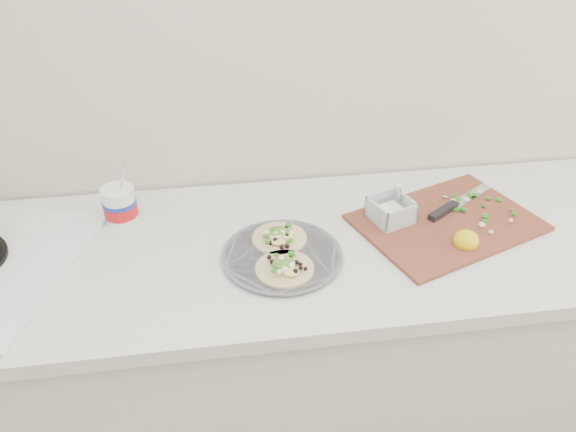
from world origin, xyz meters
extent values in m
cube|color=beige|center=(0.00, 1.73, 1.30)|extent=(3.50, 0.05, 2.60)
cube|color=silver|center=(0.00, 1.43, 0.43)|extent=(2.40, 0.62, 0.86)
cube|color=silver|center=(0.00, 1.41, 0.88)|extent=(2.44, 0.66, 0.04)
cylinder|color=slate|center=(0.16, 1.35, 0.91)|extent=(0.30, 0.30, 0.01)
cylinder|color=slate|center=(0.16, 1.35, 0.91)|extent=(0.31, 0.31, 0.00)
cylinder|color=white|center=(-0.26, 1.58, 0.95)|extent=(0.09, 0.09, 0.11)
cylinder|color=red|center=(-0.26, 1.58, 0.95)|extent=(0.09, 0.09, 0.04)
cylinder|color=#192D99|center=(-0.26, 1.58, 0.97)|extent=(0.09, 0.09, 0.01)
cube|color=brown|center=(0.63, 1.44, 0.91)|extent=(0.56, 0.48, 0.01)
cube|color=white|center=(0.48, 1.47, 0.93)|extent=(0.07, 0.07, 0.03)
ellipsoid|color=yellow|center=(0.64, 1.33, 0.93)|extent=(0.07, 0.07, 0.06)
cube|color=silver|center=(0.75, 1.55, 0.91)|extent=(0.17, 0.12, 0.00)
cube|color=black|center=(0.64, 1.47, 0.92)|extent=(0.11, 0.08, 0.02)
camera|label=1|loc=(0.02, 0.24, 1.80)|focal=35.00mm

